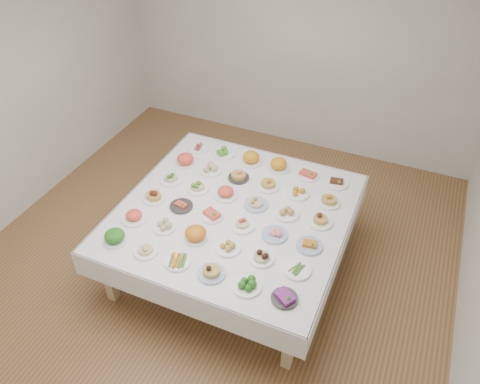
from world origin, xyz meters
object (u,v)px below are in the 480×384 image
at_px(dish_0, 115,236).
at_px(dish_18, 171,176).
at_px(display_table, 234,216).
at_px(dish_35, 337,181).

xyz_separation_m(dish_0, dish_18, (0.01, 1.00, -0.00)).
bearing_deg(display_table, dish_35, 45.37).
height_order(dish_18, dish_35, dish_18).
xyz_separation_m(dish_18, dish_35, (1.64, 0.66, -0.02)).
bearing_deg(dish_35, dish_18, -158.17).
xyz_separation_m(display_table, dish_0, (-0.83, -0.83, 0.13)).
xyz_separation_m(display_table, dish_18, (-0.82, 0.17, 0.12)).
bearing_deg(dish_18, display_table, -11.99).
relative_size(dish_0, dish_35, 0.90).
distance_m(display_table, dish_35, 1.18).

